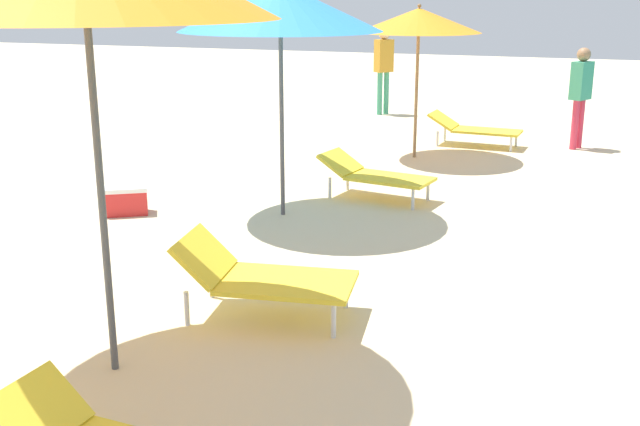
{
  "coord_description": "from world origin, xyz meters",
  "views": [
    {
      "loc": [
        2.78,
        8.34,
        2.53
      ],
      "look_at": [
        1.0,
        13.19,
        1.04
      ],
      "focal_mm": 43.35,
      "sensor_mm": 36.0,
      "label": 1
    }
  ],
  "objects_px": {
    "lounger_fourth_shoreside": "(262,276)",
    "cooler_box": "(125,200)",
    "umbrella_fifth": "(280,7)",
    "lounger_fifth_shoreside": "(375,174)",
    "umbrella_farthest": "(419,21)",
    "person_walking_near": "(384,62)",
    "person_walking_far": "(581,88)",
    "lounger_farthest_shoreside": "(474,128)"
  },
  "relations": [
    {
      "from": "cooler_box",
      "to": "lounger_fifth_shoreside",
      "type": "bearing_deg",
      "value": 33.09
    },
    {
      "from": "umbrella_fifth",
      "to": "umbrella_farthest",
      "type": "relative_size",
      "value": 1.14
    },
    {
      "from": "lounger_fifth_shoreside",
      "to": "umbrella_farthest",
      "type": "xyz_separation_m",
      "value": [
        -0.12,
        2.65,
        1.78
      ]
    },
    {
      "from": "umbrella_farthest",
      "to": "lounger_farthest_shoreside",
      "type": "relative_size",
      "value": 1.51
    },
    {
      "from": "umbrella_fifth",
      "to": "lounger_farthest_shoreside",
      "type": "distance_m",
      "value": 5.53
    },
    {
      "from": "person_walking_near",
      "to": "umbrella_fifth",
      "type": "bearing_deg",
      "value": 135.51
    },
    {
      "from": "umbrella_farthest",
      "to": "lounger_fourth_shoreside",
      "type": "bearing_deg",
      "value": -87.32
    },
    {
      "from": "lounger_fifth_shoreside",
      "to": "person_walking_far",
      "type": "bearing_deg",
      "value": 71.49
    },
    {
      "from": "umbrella_fifth",
      "to": "person_walking_near",
      "type": "height_order",
      "value": "umbrella_fifth"
    },
    {
      "from": "lounger_fourth_shoreside",
      "to": "umbrella_farthest",
      "type": "height_order",
      "value": "umbrella_farthest"
    },
    {
      "from": "lounger_fifth_shoreside",
      "to": "person_walking_far",
      "type": "distance_m",
      "value": 4.85
    },
    {
      "from": "person_walking_near",
      "to": "person_walking_far",
      "type": "relative_size",
      "value": 1.09
    },
    {
      "from": "cooler_box",
      "to": "umbrella_farthest",
      "type": "bearing_deg",
      "value": 60.59
    },
    {
      "from": "lounger_fourth_shoreside",
      "to": "person_walking_near",
      "type": "xyz_separation_m",
      "value": [
        -1.96,
        10.51,
        0.76
      ]
    },
    {
      "from": "person_walking_near",
      "to": "cooler_box",
      "type": "height_order",
      "value": "person_walking_near"
    },
    {
      "from": "person_walking_far",
      "to": "cooler_box",
      "type": "xyz_separation_m",
      "value": [
        -4.79,
        -5.92,
        -0.83
      ]
    },
    {
      "from": "lounger_fifth_shoreside",
      "to": "cooler_box",
      "type": "bearing_deg",
      "value": -137.75
    },
    {
      "from": "umbrella_fifth",
      "to": "lounger_fifth_shoreside",
      "type": "relative_size",
      "value": 1.8
    },
    {
      "from": "umbrella_farthest",
      "to": "person_walking_far",
      "type": "xyz_separation_m",
      "value": [
        2.35,
        1.6,
        -1.09
      ]
    },
    {
      "from": "lounger_fourth_shoreside",
      "to": "cooler_box",
      "type": "relative_size",
      "value": 2.45
    },
    {
      "from": "lounger_fourth_shoreside",
      "to": "person_walking_far",
      "type": "height_order",
      "value": "person_walking_far"
    },
    {
      "from": "umbrella_fifth",
      "to": "lounger_farthest_shoreside",
      "type": "bearing_deg",
      "value": 74.13
    },
    {
      "from": "umbrella_fifth",
      "to": "lounger_fifth_shoreside",
      "type": "xyz_separation_m",
      "value": [
        0.81,
        1.05,
        -2.04
      ]
    },
    {
      "from": "cooler_box",
      "to": "umbrella_fifth",
      "type": "bearing_deg",
      "value": 19.48
    },
    {
      "from": "umbrella_farthest",
      "to": "lounger_farthest_shoreside",
      "type": "xyz_separation_m",
      "value": [
        0.72,
        1.24,
        -1.79
      ]
    },
    {
      "from": "lounger_fifth_shoreside",
      "to": "lounger_farthest_shoreside",
      "type": "distance_m",
      "value": 3.93
    },
    {
      "from": "umbrella_fifth",
      "to": "umbrella_farthest",
      "type": "xyz_separation_m",
      "value": [
        0.69,
        3.7,
        -0.26
      ]
    },
    {
      "from": "umbrella_fifth",
      "to": "person_walking_far",
      "type": "bearing_deg",
      "value": 60.16
    },
    {
      "from": "umbrella_fifth",
      "to": "lounger_fifth_shoreside",
      "type": "distance_m",
      "value": 2.43
    },
    {
      "from": "lounger_fifth_shoreside",
      "to": "umbrella_farthest",
      "type": "relative_size",
      "value": 0.63
    },
    {
      "from": "umbrella_farthest",
      "to": "person_walking_near",
      "type": "xyz_separation_m",
      "value": [
        -1.66,
        4.05,
        -0.99
      ]
    },
    {
      "from": "lounger_fourth_shoreside",
      "to": "umbrella_farthest",
      "type": "distance_m",
      "value": 6.7
    },
    {
      "from": "umbrella_fifth",
      "to": "umbrella_farthest",
      "type": "distance_m",
      "value": 3.77
    },
    {
      "from": "umbrella_farthest",
      "to": "person_walking_far",
      "type": "relative_size",
      "value": 1.42
    },
    {
      "from": "person_walking_near",
      "to": "cooler_box",
      "type": "relative_size",
      "value": 2.98
    },
    {
      "from": "lounger_fifth_shoreside",
      "to": "lounger_farthest_shoreside",
      "type": "bearing_deg",
      "value": 90.49
    },
    {
      "from": "lounger_fifth_shoreside",
      "to": "lounger_farthest_shoreside",
      "type": "relative_size",
      "value": 0.96
    },
    {
      "from": "lounger_fifth_shoreside",
      "to": "umbrella_fifth",
      "type": "bearing_deg",
      "value": -118.54
    },
    {
      "from": "person_walking_near",
      "to": "person_walking_far",
      "type": "distance_m",
      "value": 4.7
    },
    {
      "from": "umbrella_farthest",
      "to": "person_walking_far",
      "type": "bearing_deg",
      "value": 34.19
    },
    {
      "from": "umbrella_fifth",
      "to": "person_walking_near",
      "type": "bearing_deg",
      "value": 97.15
    },
    {
      "from": "lounger_farthest_shoreside",
      "to": "person_walking_far",
      "type": "xyz_separation_m",
      "value": [
        1.63,
        0.36,
        0.7
      ]
    }
  ]
}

